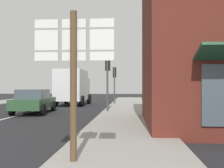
# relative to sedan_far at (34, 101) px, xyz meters

# --- Properties ---
(ground_plane) EXTENTS (80.00, 80.00, 0.00)m
(ground_plane) POSITION_rel_sedan_far_xyz_m (-0.47, -0.19, -0.76)
(ground_plane) COLOR #232326
(sidewalk_right) EXTENTS (3.14, 44.00, 0.14)m
(sidewalk_right) POSITION_rel_sedan_far_xyz_m (5.77, -2.19, -0.69)
(sidewalk_right) COLOR gray
(sidewalk_right) RESTS_ON ground
(sedan_far) EXTENTS (2.22, 4.32, 1.47)m
(sedan_far) POSITION_rel_sedan_far_xyz_m (0.00, 0.00, 0.00)
(sedan_far) COLOR #2D5133
(sedan_far) RESTS_ON ground
(delivery_truck) EXTENTS (2.54, 5.03, 3.05)m
(delivery_truck) POSITION_rel_sedan_far_xyz_m (0.87, 6.85, 0.89)
(delivery_truck) COLOR silver
(delivery_truck) RESTS_ON ground
(route_sign_post) EXTENTS (1.66, 0.14, 3.20)m
(route_sign_post) POSITION_rel_sedan_far_xyz_m (4.75, -10.25, 1.24)
(route_sign_post) COLOR brown
(route_sign_post) RESTS_ON ground
(traffic_light_far_right) EXTENTS (0.30, 0.49, 3.35)m
(traffic_light_far_right) POSITION_rel_sedan_far_xyz_m (4.51, 7.33, 1.72)
(traffic_light_far_right) COLOR #47474C
(traffic_light_far_right) RESTS_ON ground
(traffic_light_near_right) EXTENTS (0.30, 0.49, 3.52)m
(traffic_light_near_right) POSITION_rel_sedan_far_xyz_m (4.51, 0.38, 1.85)
(traffic_light_near_right) COLOR #47474C
(traffic_light_near_right) RESTS_ON ground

